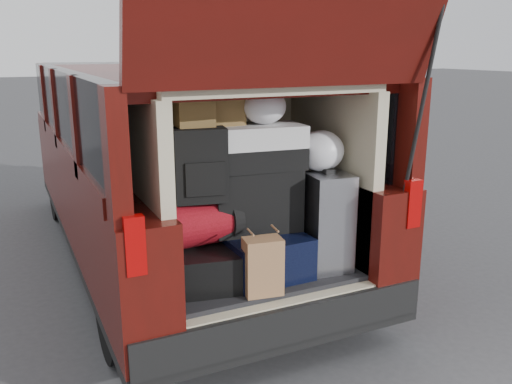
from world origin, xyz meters
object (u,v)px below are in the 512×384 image
Objects in this scene: black_soft_case at (254,199)px; kraft_bag at (263,266)px; navy_hardshell at (258,251)px; silver_roller at (323,219)px; twotone_duffel at (254,147)px; black_hardshell at (201,263)px; red_duffel at (201,222)px; backpack at (200,165)px.

kraft_bag is at bearing -101.30° from black_soft_case.
navy_hardshell is 0.97× the size of silver_roller.
black_hardshell is at bearing -169.25° from twotone_duffel.
twotone_duffel reaches higher than kraft_bag.
red_duffel is (-0.25, 0.36, 0.20)m from kraft_bag.
black_soft_case is (-0.43, 0.15, 0.15)m from silver_roller.
navy_hardshell is 0.47m from silver_roller.
twotone_duffel reaches higher than navy_hardshell.
silver_roller is 1.86× the size of kraft_bag.
backpack is at bearing -167.32° from twotone_duffel.
navy_hardshell is 0.34m from black_soft_case.
silver_roller reaches higher than navy_hardshell.
twotone_duffel is at bearing -107.29° from black_soft_case.
navy_hardshell is at bearing -82.44° from black_soft_case.
black_soft_case is (0.12, 0.38, 0.30)m from kraft_bag.
red_duffel is (-0.37, 0.04, 0.24)m from navy_hardshell.
twotone_duffel reaches higher than black_soft_case.
kraft_bag is 0.77× the size of red_duffel.
silver_roller is at bearing -12.07° from black_soft_case.
black_soft_case is at bearing 80.34° from kraft_bag.
twotone_duffel is (0.38, 0.03, 0.69)m from black_hardshell.
backpack reaches higher than navy_hardshell.
red_duffel is 0.80× the size of black_soft_case.
navy_hardshell is at bearing -75.45° from twotone_duffel.
black_hardshell is 0.26m from red_duffel.
kraft_bag is (0.26, -0.33, 0.06)m from black_hardshell.
twotone_duffel is (0.12, 0.36, 0.63)m from kraft_bag.
black_soft_case is 0.91× the size of twotone_duffel.
red_duffel is 0.38m from black_soft_case.
silver_roller reaches higher than kraft_bag.
black_soft_case reaches higher than black_hardshell.
red_duffel is at bearing 132.88° from kraft_bag.
silver_roller is at bearing 5.10° from backpack.
black_hardshell is 1.31× the size of backpack.
backpack reaches higher than black_soft_case.
silver_roller is at bearing -14.09° from red_duffel.
silver_roller reaches higher than black_hardshell.
black_hardshell is at bearing -166.06° from black_soft_case.
kraft_bag is at bearing -40.12° from backpack.
twotone_duffel is (-0.43, 0.13, 0.49)m from silver_roller.
black_hardshell is 0.52m from black_soft_case.
black_hardshell is at bearing -124.49° from red_duffel.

